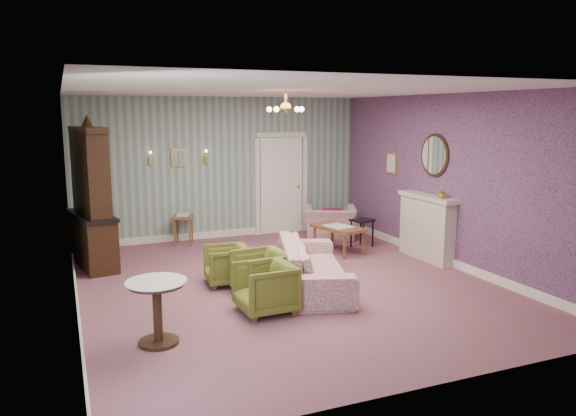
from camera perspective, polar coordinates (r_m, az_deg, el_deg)
name	(u,v)px	position (r m, az deg, el deg)	size (l,w,h in m)	color
floor	(286,284)	(8.52, -0.22, -7.82)	(7.00, 7.00, 0.00)	#864E5F
ceiling	(286,90)	(8.12, -0.23, 12.06)	(7.00, 7.00, 0.00)	white
wall_back	(222,168)	(11.49, -6.84, 4.10)	(6.00, 6.00, 0.00)	slate
wall_front	(431,239)	(5.18, 14.56, -3.16)	(6.00, 6.00, 0.00)	slate
wall_left	(69,202)	(7.61, -21.66, 0.55)	(7.00, 7.00, 0.00)	slate
wall_right	(450,181)	(9.73, 16.39, 2.73)	(7.00, 7.00, 0.00)	slate
wall_right_floral	(449,181)	(9.72, 16.32, 2.73)	(7.00, 7.00, 0.00)	#AB5587
door	(281,183)	(11.91, -0.71, 2.58)	(1.12, 0.12, 2.16)	white
olive_chair_a	(265,286)	(7.26, -2.38, -8.01)	(0.70, 0.66, 0.72)	brown
olive_chair_b	(261,271)	(7.91, -2.81, -6.54)	(0.70, 0.65, 0.72)	brown
olive_chair_c	(227,263)	(8.48, -6.34, -5.68)	(0.63, 0.59, 0.65)	brown
sofa_chintz	(313,257)	(8.27, 2.64, -5.11)	(2.32, 0.68, 0.91)	#973D5C
wingback_chair	(330,217)	(11.44, 4.39, -0.95)	(1.03, 0.67, 0.90)	#973D5C
dresser	(90,194)	(9.77, -19.76, 1.40)	(0.52, 1.50, 2.50)	black
fireplace	(427,227)	(10.09, 14.12, -1.93)	(0.30, 1.40, 1.16)	beige
mantel_vase	(442,194)	(9.65, 15.59, 1.43)	(0.15, 0.15, 0.15)	gold
oval_mirror	(434,155)	(9.98, 14.89, 5.28)	(0.04, 0.76, 0.84)	white
framed_print	(392,163)	(11.10, 10.66, 4.58)	(0.04, 0.34, 0.42)	gold
coffee_table	(338,239)	(10.33, 5.21, -3.25)	(0.55, 1.00, 0.51)	brown
side_table_black	(362,233)	(10.80, 7.64, -2.60)	(0.37, 0.37, 0.55)	black
pedestal_table	(158,312)	(6.47, -13.32, -10.43)	(0.68, 0.68, 0.75)	black
nesting_table	(184,229)	(11.12, -10.74, -2.13)	(0.38, 0.48, 0.63)	brown
gilt_mirror_back	(178,158)	(11.23, -11.26, 5.13)	(0.28, 0.06, 0.36)	gold
sconce_left	(150,159)	(11.11, -14.03, 4.98)	(0.16, 0.12, 0.30)	gold
sconce_right	(206,157)	(11.32, -8.50, 5.25)	(0.16, 0.12, 0.30)	gold
chandelier	(286,109)	(8.12, -0.23, 10.15)	(0.56, 0.56, 0.36)	gold
burgundy_cushion	(331,217)	(11.28, 4.51, -0.95)	(0.38, 0.10, 0.38)	maroon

